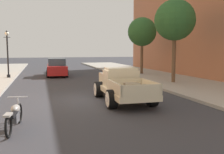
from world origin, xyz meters
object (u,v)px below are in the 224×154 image
Objects in this scene: hotrod_truck_cream at (121,85)px; street_lamp_far at (7,50)px; street_tree_nearest at (175,20)px; car_background_red at (57,68)px; motorcycle_parked at (14,116)px; street_tree_second at (142,32)px.

street_lamp_far reaches higher than hotrod_truck_cream.
street_lamp_far is at bearing 120.35° from hotrod_truck_cream.
car_background_red is at bearing 133.99° from street_tree_nearest.
street_lamp_far is at bearing 97.09° from motorcycle_parked.
street_tree_nearest is (11.61, -6.34, 2.07)m from street_lamp_far.
street_lamp_far is (-6.29, 10.74, 1.63)m from hotrod_truck_cream.
car_background_red is (2.25, 15.68, 0.33)m from motorcycle_parked.
hotrod_truck_cream is at bearing 36.99° from motorcycle_parked.
hotrod_truck_cream is 1.14× the size of car_background_red.
street_lamp_far reaches higher than car_background_red.
street_tree_second is at bearing 87.09° from street_tree_nearest.
street_tree_second is (0.34, 6.60, -0.34)m from street_tree_nearest.
motorcycle_parked is 0.49× the size of car_background_red.
street_tree_second is at bearing 54.76° from motorcycle_parked.
car_background_red is 11.54m from street_tree_nearest.
street_lamp_far is at bearing -178.77° from street_tree_second.
street_tree_nearest is at bearing -28.65° from street_lamp_far.
street_tree_nearest is at bearing 39.61° from hotrod_truck_cream.
hotrod_truck_cream is 5.68m from motorcycle_parked.
motorcycle_parked is 14.40m from street_lamp_far.
street_tree_nearest is (9.85, 7.81, 4.01)m from motorcycle_parked.
street_tree_nearest reaches higher than hotrod_truck_cream.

